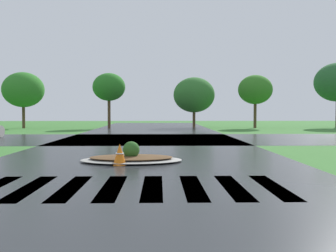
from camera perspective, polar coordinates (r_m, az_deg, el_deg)
name	(u,v)px	position (r m, az deg, el deg)	size (l,w,h in m)	color
asphalt_roadway	(142,160)	(13.77, -3.78, -4.88)	(10.47, 80.00, 0.01)	#232628
asphalt_cross_road	(149,139)	(23.78, -2.73, -1.86)	(90.00, 9.43, 0.01)	#232628
crosswalk_stripes	(132,187)	(8.97, -5.16, -8.75)	(6.75, 3.02, 0.01)	white
median_island	(131,158)	(13.34, -5.29, -4.58)	(3.38, 2.10, 0.68)	#9E9B93
traffic_cone	(120,155)	(12.52, -6.94, -4.11)	(0.43, 0.43, 0.67)	orange
background_treeline	(206,88)	(39.13, 5.47, 5.41)	(34.85, 5.56, 6.43)	#4C3823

